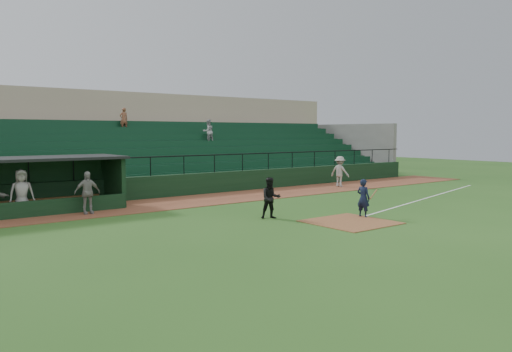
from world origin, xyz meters
TOP-DOWN VIEW (x-y plane):
  - ground at (0.00, 0.00)m, footprint 90.00×90.00m
  - warning_track at (0.00, 8.00)m, footprint 40.00×4.00m
  - home_plate_dirt at (0.00, -1.00)m, footprint 3.00×3.00m
  - foul_line at (8.00, 1.20)m, footprint 17.49×4.44m
  - stadium_structure at (-0.00, 16.46)m, footprint 38.00×13.08m
  - dugout at (-9.75, 9.56)m, footprint 8.90×3.20m
  - batter_at_plate at (1.32, -0.52)m, footprint 1.02×0.68m
  - umpire at (-1.89, 1.58)m, footprint 1.01×0.93m
  - runner at (9.11, 7.98)m, footprint 1.01×1.39m
  - dugout_player_a at (-7.43, 7.15)m, footprint 1.09×0.51m
  - dugout_player_b at (-9.79, 8.11)m, footprint 1.00×0.69m

SIDE VIEW (x-z plane):
  - ground at x=0.00m, z-range 0.00..0.00m
  - foul_line at x=8.00m, z-range 0.00..0.01m
  - warning_track at x=0.00m, z-range 0.00..0.03m
  - home_plate_dirt at x=0.00m, z-range 0.00..0.03m
  - batter_at_plate at x=1.32m, z-range 0.00..1.59m
  - umpire at x=-1.89m, z-range 0.00..1.68m
  - dugout_player_a at x=-7.43m, z-range 0.03..1.85m
  - runner at x=9.11m, z-range 0.03..1.97m
  - dugout_player_b at x=-9.79m, z-range 0.03..1.99m
  - dugout at x=-9.75m, z-range 0.12..2.54m
  - stadium_structure at x=0.00m, z-range -0.90..5.50m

